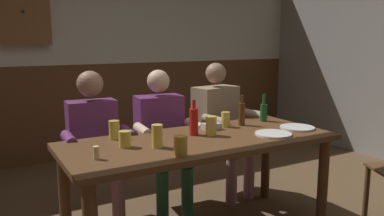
{
  "coord_description": "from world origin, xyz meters",
  "views": [
    {
      "loc": [
        -1.4,
        -2.16,
        1.45
      ],
      "look_at": [
        0.0,
        0.28,
        0.96
      ],
      "focal_mm": 36.25,
      "sensor_mm": 36.0,
      "label": 1
    }
  ],
  "objects_px": {
    "pint_glass_0": "(114,130)",
    "pint_glass_4": "(211,126)",
    "person_0": "(95,141)",
    "plate_1": "(273,134)",
    "table_candle": "(96,153)",
    "bottle_0": "(264,111)",
    "person_1": "(162,133)",
    "pint_glass_2": "(157,136)",
    "dining_table": "(201,152)",
    "pint_glass_5": "(125,139)",
    "bottle_2": "(242,113)",
    "bottle_1": "(194,121)",
    "condiment_caddy": "(211,126)",
    "wall_dart_cabinet": "(23,12)",
    "person_2": "(220,123)",
    "pint_glass_1": "(225,119)",
    "plate_0": "(297,128)",
    "pint_glass_3": "(181,146)"
  },
  "relations": [
    {
      "from": "bottle_1",
      "to": "bottle_0",
      "type": "bearing_deg",
      "value": 9.8
    },
    {
      "from": "pint_glass_1",
      "to": "bottle_1",
      "type": "bearing_deg",
      "value": -163.12
    },
    {
      "from": "pint_glass_2",
      "to": "dining_table",
      "type": "bearing_deg",
      "value": 9.06
    },
    {
      "from": "pint_glass_5",
      "to": "wall_dart_cabinet",
      "type": "height_order",
      "value": "wall_dart_cabinet"
    },
    {
      "from": "dining_table",
      "to": "bottle_0",
      "type": "relative_size",
      "value": 8.25
    },
    {
      "from": "pint_glass_1",
      "to": "pint_glass_3",
      "type": "distance_m",
      "value": 0.88
    },
    {
      "from": "pint_glass_0",
      "to": "pint_glass_4",
      "type": "relative_size",
      "value": 0.91
    },
    {
      "from": "table_candle",
      "to": "bottle_0",
      "type": "relative_size",
      "value": 0.34
    },
    {
      "from": "table_candle",
      "to": "plate_0",
      "type": "relative_size",
      "value": 0.3
    },
    {
      "from": "bottle_1",
      "to": "bottle_2",
      "type": "distance_m",
      "value": 0.52
    },
    {
      "from": "bottle_1",
      "to": "table_candle",
      "type": "bearing_deg",
      "value": -163.77
    },
    {
      "from": "person_0",
      "to": "bottle_1",
      "type": "xyz_separation_m",
      "value": [
        0.6,
        -0.53,
        0.19
      ]
    },
    {
      "from": "person_1",
      "to": "person_2",
      "type": "xyz_separation_m",
      "value": [
        0.61,
        0.01,
        0.02
      ]
    },
    {
      "from": "bottle_0",
      "to": "pint_glass_4",
      "type": "xyz_separation_m",
      "value": [
        -0.68,
        -0.21,
        -0.01
      ]
    },
    {
      "from": "person_1",
      "to": "pint_glass_1",
      "type": "distance_m",
      "value": 0.58
    },
    {
      "from": "pint_glass_5",
      "to": "pint_glass_2",
      "type": "bearing_deg",
      "value": -31.51
    },
    {
      "from": "condiment_caddy",
      "to": "wall_dart_cabinet",
      "type": "xyz_separation_m",
      "value": [
        -1.07,
        2.15,
        0.97
      ]
    },
    {
      "from": "dining_table",
      "to": "pint_glass_2",
      "type": "distance_m",
      "value": 0.42
    },
    {
      "from": "dining_table",
      "to": "pint_glass_5",
      "type": "distance_m",
      "value": 0.58
    },
    {
      "from": "person_0",
      "to": "wall_dart_cabinet",
      "type": "relative_size",
      "value": 1.74
    },
    {
      "from": "condiment_caddy",
      "to": "pint_glass_4",
      "type": "relative_size",
      "value": 0.96
    },
    {
      "from": "bottle_2",
      "to": "pint_glass_4",
      "type": "relative_size",
      "value": 1.71
    },
    {
      "from": "plate_1",
      "to": "bottle_2",
      "type": "relative_size",
      "value": 1.09
    },
    {
      "from": "condiment_caddy",
      "to": "bottle_0",
      "type": "distance_m",
      "value": 0.57
    },
    {
      "from": "bottle_1",
      "to": "wall_dart_cabinet",
      "type": "bearing_deg",
      "value": 111.05
    },
    {
      "from": "person_0",
      "to": "wall_dart_cabinet",
      "type": "xyz_separation_m",
      "value": [
        -0.26,
        1.71,
        1.09
      ]
    },
    {
      "from": "bottle_0",
      "to": "bottle_1",
      "type": "bearing_deg",
      "value": -170.2
    },
    {
      "from": "pint_glass_3",
      "to": "wall_dart_cabinet",
      "type": "height_order",
      "value": "wall_dart_cabinet"
    },
    {
      "from": "bottle_1",
      "to": "pint_glass_5",
      "type": "bearing_deg",
      "value": -173.6
    },
    {
      "from": "pint_glass_3",
      "to": "person_0",
      "type": "bearing_deg",
      "value": 105.6
    },
    {
      "from": "dining_table",
      "to": "table_candle",
      "type": "bearing_deg",
      "value": -171.6
    },
    {
      "from": "pint_glass_1",
      "to": "pint_glass_4",
      "type": "bearing_deg",
      "value": -143.82
    },
    {
      "from": "pint_glass_4",
      "to": "bottle_1",
      "type": "bearing_deg",
      "value": 141.55
    },
    {
      "from": "person_1",
      "to": "plate_1",
      "type": "distance_m",
      "value": 0.98
    },
    {
      "from": "bottle_2",
      "to": "pint_glass_5",
      "type": "bearing_deg",
      "value": -171.72
    },
    {
      "from": "person_2",
      "to": "bottle_2",
      "type": "height_order",
      "value": "person_2"
    },
    {
      "from": "bottle_0",
      "to": "pint_glass_3",
      "type": "distance_m",
      "value": 1.25
    },
    {
      "from": "person_0",
      "to": "plate_1",
      "type": "distance_m",
      "value": 1.39
    },
    {
      "from": "plate_0",
      "to": "pint_glass_1",
      "type": "relative_size",
      "value": 2.21
    },
    {
      "from": "person_2",
      "to": "wall_dart_cabinet",
      "type": "height_order",
      "value": "wall_dart_cabinet"
    },
    {
      "from": "pint_glass_3",
      "to": "pint_glass_4",
      "type": "bearing_deg",
      "value": 38.05
    },
    {
      "from": "table_candle",
      "to": "bottle_0",
      "type": "height_order",
      "value": "bottle_0"
    },
    {
      "from": "bottle_0",
      "to": "pint_glass_2",
      "type": "height_order",
      "value": "bottle_0"
    },
    {
      "from": "pint_glass_0",
      "to": "pint_glass_3",
      "type": "distance_m",
      "value": 0.64
    },
    {
      "from": "pint_glass_1",
      "to": "wall_dart_cabinet",
      "type": "bearing_deg",
      "value": 119.85
    },
    {
      "from": "person_2",
      "to": "pint_glass_2",
      "type": "distance_m",
      "value": 1.21
    },
    {
      "from": "plate_1",
      "to": "pint_glass_2",
      "type": "height_order",
      "value": "pint_glass_2"
    },
    {
      "from": "plate_1",
      "to": "pint_glass_0",
      "type": "relative_size",
      "value": 2.04
    },
    {
      "from": "pint_glass_2",
      "to": "pint_glass_5",
      "type": "xyz_separation_m",
      "value": [
        -0.18,
        0.11,
        -0.02
      ]
    },
    {
      "from": "person_2",
      "to": "bottle_2",
      "type": "bearing_deg",
      "value": 70.36
    }
  ]
}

